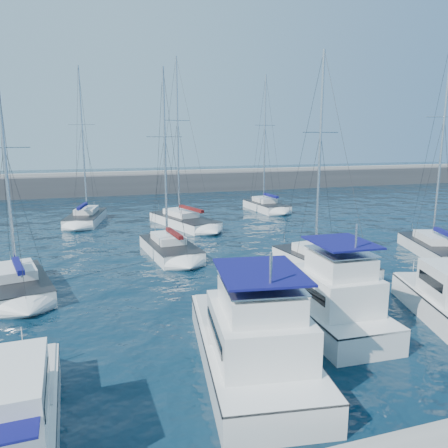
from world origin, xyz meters
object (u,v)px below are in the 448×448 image
object	(u,v)px
sailboat_mid_a	(18,285)
sailboat_mid_d	(322,262)
motor_yacht_stbd_inner	(329,302)
sailboat_back_a	(86,217)
motor_yacht_port_inner	(253,343)
motor_yacht_port_outer	(10,419)
sailboat_back_c	(266,206)
motor_yacht_stbd_outer	(446,299)
sailboat_mid_b	(170,248)
sailboat_mid_e	(437,248)
sailboat_back_b	(184,221)

from	to	relation	value
sailboat_mid_a	sailboat_mid_d	xyz separation A→B (m)	(18.92, -1.33, 0.00)
motor_yacht_stbd_inner	sailboat_back_a	bearing A→B (deg)	112.18
motor_yacht_port_inner	sailboat_back_a	world-z (taller)	sailboat_back_a
motor_yacht_port_outer	sailboat_mid_a	xyz separation A→B (m)	(-1.56, 13.89, -0.43)
sailboat_mid_a	sailboat_back_c	bearing A→B (deg)	29.00
motor_yacht_stbd_outer	sailboat_mid_b	distance (m)	19.07
sailboat_mid_a	sailboat_mid_e	bearing A→B (deg)	-14.06
sailboat_mid_b	sailboat_back_c	world-z (taller)	sailboat_back_c
motor_yacht_port_inner	sailboat_mid_a	size ratio (longest dim) A/B	0.76
sailboat_back_a	sailboat_back_c	bearing A→B (deg)	16.50
sailboat_mid_a	sailboat_mid_e	world-z (taller)	sailboat_mid_e
motor_yacht_stbd_outer	sailboat_back_b	distance (m)	27.34
sailboat_back_c	motor_yacht_stbd_outer	bearing A→B (deg)	-101.20
motor_yacht_port_outer	sailboat_mid_d	world-z (taller)	sailboat_mid_d
sailboat_mid_b	sailboat_mid_d	size ratio (longest dim) A/B	0.97
motor_yacht_port_inner	sailboat_mid_d	size ratio (longest dim) A/B	0.69
sailboat_back_b	sailboat_mid_b	bearing A→B (deg)	-125.35
sailboat_mid_b	motor_yacht_stbd_inner	bearing A→B (deg)	-77.36
sailboat_mid_a	sailboat_mid_b	distance (m)	11.29
motor_yacht_stbd_inner	sailboat_mid_d	bearing A→B (deg)	64.20
sailboat_mid_e	sailboat_back_b	size ratio (longest dim) A/B	0.99
motor_yacht_port_inner	sailboat_mid_a	bearing A→B (deg)	137.62
sailboat_back_c	sailboat_back_a	bearing A→B (deg)	-179.63
sailboat_mid_a	sailboat_back_b	bearing A→B (deg)	37.65
motor_yacht_port_inner	sailboat_mid_b	size ratio (longest dim) A/B	0.71
sailboat_mid_b	sailboat_back_c	size ratio (longest dim) A/B	0.86
motor_yacht_port_outer	sailboat_mid_e	bearing A→B (deg)	23.72
motor_yacht_port_outer	sailboat_mid_a	size ratio (longest dim) A/B	0.56
sailboat_mid_d	sailboat_back_c	bearing A→B (deg)	68.89
motor_yacht_stbd_inner	motor_yacht_stbd_outer	bearing A→B (deg)	-6.87
motor_yacht_stbd_inner	sailboat_mid_b	distance (m)	15.51
sailboat_mid_d	sailboat_back_c	distance (m)	24.49
motor_yacht_stbd_inner	motor_yacht_port_outer	bearing A→B (deg)	-157.93
sailboat_back_c	motor_yacht_port_outer	bearing A→B (deg)	-126.51
sailboat_back_a	sailboat_back_c	size ratio (longest dim) A/B	0.99
sailboat_mid_d	sailboat_back_b	size ratio (longest dim) A/B	0.87
motor_yacht_port_inner	sailboat_back_b	bearing A→B (deg)	91.29
sailboat_back_a	sailboat_back_c	world-z (taller)	sailboat_back_c
motor_yacht_port_outer	sailboat_mid_b	world-z (taller)	sailboat_mid_b
sailboat_mid_a	motor_yacht_stbd_outer	bearing A→B (deg)	-39.12
motor_yacht_port_inner	motor_yacht_port_outer	bearing A→B (deg)	-158.25
motor_yacht_stbd_inner	sailboat_mid_d	distance (m)	8.96
motor_yacht_port_outer	sailboat_mid_b	bearing A→B (deg)	64.89
motor_yacht_stbd_outer	sailboat_mid_b	bearing A→B (deg)	142.21
motor_yacht_stbd_inner	sailboat_back_a	world-z (taller)	sailboat_back_a
motor_yacht_stbd_outer	sailboat_back_a	xyz separation A→B (m)	(-16.79, 31.08, -0.40)
motor_yacht_stbd_outer	sailboat_back_a	world-z (taller)	sailboat_back_a
sailboat_mid_d	motor_yacht_stbd_outer	bearing A→B (deg)	-85.59
sailboat_mid_a	sailboat_mid_e	size ratio (longest dim) A/B	0.80
motor_yacht_stbd_outer	sailboat_mid_b	size ratio (longest dim) A/B	0.49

